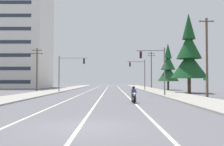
# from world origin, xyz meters

# --- Properties ---
(ground_plane) EXTENTS (400.00, 400.00, 0.00)m
(ground_plane) POSITION_xyz_m (0.00, 0.00, 0.00)
(ground_plane) COLOR #5B5B60
(lane_stripe_center) EXTENTS (0.16, 100.00, 0.01)m
(lane_stripe_center) POSITION_xyz_m (-0.16, 45.00, 0.00)
(lane_stripe_center) COLOR beige
(lane_stripe_center) RESTS_ON ground
(lane_stripe_left) EXTENTS (0.16, 100.00, 0.01)m
(lane_stripe_left) POSITION_xyz_m (-3.27, 45.00, 0.00)
(lane_stripe_left) COLOR beige
(lane_stripe_left) RESTS_ON ground
(lane_stripe_right) EXTENTS (0.16, 100.00, 0.01)m
(lane_stripe_right) POSITION_xyz_m (3.16, 45.00, 0.00)
(lane_stripe_right) COLOR beige
(lane_stripe_right) RESTS_ON ground
(sidewalk_kerb_right) EXTENTS (4.40, 110.00, 0.14)m
(sidewalk_kerb_right) POSITION_xyz_m (9.52, 40.00, 0.07)
(sidewalk_kerb_right) COLOR #9E998E
(sidewalk_kerb_right) RESTS_ON ground
(sidewalk_kerb_left) EXTENTS (4.40, 110.00, 0.14)m
(sidewalk_kerb_left) POSITION_xyz_m (-9.52, 40.00, 0.07)
(sidewalk_kerb_left) COLOR #9E998E
(sidewalk_kerb_left) RESTS_ON ground
(motorcycle_with_rider) EXTENTS (0.70, 2.19, 1.46)m
(motorcycle_with_rider) POSITION_xyz_m (3.11, 11.51, 0.59)
(motorcycle_with_rider) COLOR black
(motorcycle_with_rider) RESTS_ON ground
(traffic_signal_near_right) EXTENTS (3.65, 0.42, 6.20)m
(traffic_signal_near_right) POSITION_xyz_m (6.94, 21.46, 4.02)
(traffic_signal_near_right) COLOR slate
(traffic_signal_near_right) RESTS_ON ground
(traffic_signal_near_left) EXTENTS (5.09, 0.39, 6.20)m
(traffic_signal_near_left) POSITION_xyz_m (-6.39, 32.01, 4.11)
(traffic_signal_near_left) COLOR slate
(traffic_signal_near_left) RESTS_ON ground
(traffic_signal_mid_right) EXTENTS (3.64, 0.54, 6.20)m
(traffic_signal_mid_right) POSITION_xyz_m (6.86, 40.07, 4.02)
(traffic_signal_mid_right) COLOR slate
(traffic_signal_mid_right) RESTS_ON ground
(utility_pole_right_near) EXTENTS (1.80, 0.26, 9.52)m
(utility_pole_right_near) POSITION_xyz_m (12.61, 19.33, 4.94)
(utility_pole_right_near) COLOR brown
(utility_pole_right_near) RESTS_ON ground
(utility_pole_left_near) EXTENTS (2.29, 0.26, 8.23)m
(utility_pole_left_near) POSITION_xyz_m (-13.28, 37.42, 4.46)
(utility_pole_left_near) COLOR brown
(utility_pole_left_near) RESTS_ON ground
(utility_pole_right_far) EXTENTS (2.13, 0.26, 10.15)m
(utility_pole_right_far) POSITION_xyz_m (12.37, 60.12, 5.43)
(utility_pole_right_far) COLOR brown
(utility_pole_right_far) RESTS_ON ground
(conifer_tree_right_verge_near) EXTENTS (5.80, 5.80, 12.76)m
(conifer_tree_right_verge_near) POSITION_xyz_m (13.48, 29.14, 5.85)
(conifer_tree_right_verge_near) COLOR #4C3828
(conifer_tree_right_verge_near) RESTS_ON ground
(conifer_tree_right_verge_far) EXTENTS (4.58, 4.58, 10.08)m
(conifer_tree_right_verge_far) POSITION_xyz_m (13.29, 43.13, 4.62)
(conifer_tree_right_verge_far) COLOR #423023
(conifer_tree_right_verge_far) RESTS_ON ground
(street_sign) EXTENTS (0.44, 0.07, 2.40)m
(street_sign) POSITION_xyz_m (12.70, 20.27, 1.50)
(street_sign) COLOR gray
(street_sign) RESTS_ON ground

